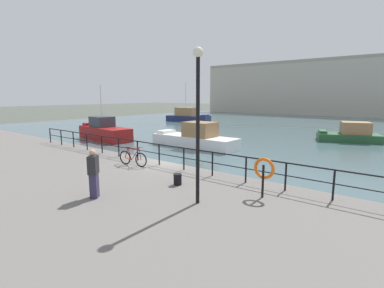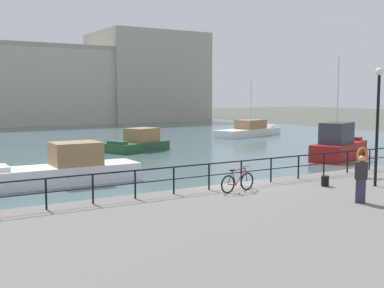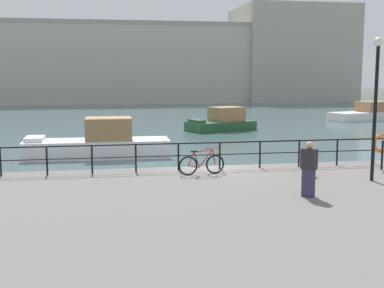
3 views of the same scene
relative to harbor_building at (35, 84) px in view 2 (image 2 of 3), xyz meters
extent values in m
plane|color=#4C5147|center=(-7.20, -62.25, -6.27)|extent=(240.00, 240.00, 0.00)
cube|color=#476066|center=(-7.20, -32.05, -6.27)|extent=(80.00, 60.00, 0.01)
cube|color=slate|center=(-7.20, -68.75, -5.83)|extent=(56.00, 13.00, 0.88)
cube|color=#A49F91|center=(19.69, 0.01, 1.40)|extent=(17.89, 15.39, 15.33)
cube|color=white|center=(-11.87, -53.97, -5.78)|extent=(7.89, 2.38, 0.96)
cube|color=#997047|center=(-11.23, -53.98, -4.69)|extent=(2.52, 1.96, 1.22)
cube|color=#23512D|center=(-2.20, -42.38, -5.89)|extent=(5.92, 4.24, 0.74)
cube|color=#997047|center=(-1.67, -42.18, -4.95)|extent=(2.98, 2.72, 1.14)
cube|color=#23512D|center=(-4.32, -43.16, -5.40)|extent=(1.22, 1.88, 0.24)
cube|color=maroon|center=(8.29, -54.65, -5.67)|extent=(6.64, 4.52, 1.18)
cube|color=#333842|center=(7.68, -54.91, -4.32)|extent=(3.31, 2.67, 1.51)
cube|color=maroon|center=(10.71, -53.61, -4.96)|extent=(1.31, 1.73, 0.24)
cylinder|color=silver|center=(7.68, -54.91, -1.23)|extent=(0.10, 0.10, 4.67)
cube|color=white|center=(14.77, -35.70, -5.85)|extent=(9.74, 5.14, 0.82)
cube|color=#997047|center=(15.17, -35.58, -4.95)|extent=(3.91, 3.03, 1.00)
cube|color=white|center=(18.56, -34.58, -5.33)|extent=(1.59, 2.06, 0.24)
cylinder|color=silver|center=(15.17, -35.58, -2.32)|extent=(0.10, 0.10, 4.26)
cylinder|color=black|center=(-15.21, -63.00, -4.87)|extent=(0.07, 0.07, 1.05)
cylinder|color=black|center=(-13.58, -63.00, -4.87)|extent=(0.07, 0.07, 1.05)
cylinder|color=black|center=(-11.95, -63.00, -4.87)|extent=(0.07, 0.07, 1.05)
cylinder|color=black|center=(-10.32, -63.00, -4.87)|extent=(0.07, 0.07, 1.05)
cylinder|color=black|center=(-8.69, -63.00, -4.87)|extent=(0.07, 0.07, 1.05)
cylinder|color=black|center=(-7.06, -63.00, -4.87)|extent=(0.07, 0.07, 1.05)
cylinder|color=black|center=(-5.43, -63.00, -4.87)|extent=(0.07, 0.07, 1.05)
cylinder|color=black|center=(-3.80, -63.00, -4.87)|extent=(0.07, 0.07, 1.05)
cylinder|color=black|center=(-2.17, -63.00, -4.87)|extent=(0.07, 0.07, 1.05)
cylinder|color=black|center=(-0.53, -63.00, -4.87)|extent=(0.07, 0.07, 1.05)
cylinder|color=black|center=(1.10, -63.00, -4.87)|extent=(0.07, 0.07, 1.05)
cylinder|color=black|center=(-6.24, -63.00, -4.34)|extent=(24.46, 0.06, 0.06)
cylinder|color=black|center=(-6.24, -63.00, -4.81)|extent=(24.46, 0.04, 0.04)
torus|color=black|center=(-7.44, -63.89, -5.03)|extent=(0.72, 0.15, 0.72)
torus|color=black|center=(-8.48, -64.02, -5.03)|extent=(0.72, 0.15, 0.72)
cylinder|color=maroon|center=(-7.80, -63.93, -4.79)|extent=(0.55, 0.11, 0.66)
cylinder|color=maroon|center=(-8.16, -63.98, -4.83)|extent=(0.24, 0.07, 0.58)
cylinder|color=maroon|center=(-7.90, -63.95, -4.51)|extent=(0.72, 0.13, 0.11)
cylinder|color=maroon|center=(-8.27, -64.00, -5.07)|extent=(0.43, 0.09, 0.12)
cylinder|color=maroon|center=(-8.37, -64.01, -4.79)|extent=(0.26, 0.07, 0.51)
cylinder|color=maroon|center=(-7.49, -63.89, -4.75)|extent=(0.14, 0.05, 0.57)
cube|color=black|center=(-8.26, -63.99, -4.50)|extent=(0.23, 0.12, 0.05)
cylinder|color=maroon|center=(-7.54, -63.90, -4.42)|extent=(0.52, 0.09, 0.02)
cylinder|color=black|center=(-4.13, -64.94, -5.17)|extent=(0.32, 0.32, 0.44)
cylinder|color=black|center=(-0.88, -64.21, -4.82)|extent=(0.08, 0.08, 1.15)
torus|color=orange|center=(-0.88, -64.15, -4.37)|extent=(0.75, 0.11, 0.75)
cylinder|color=black|center=(-2.31, -66.02, -3.08)|extent=(0.12, 0.12, 4.63)
sphere|color=silver|center=(-2.31, -66.02, -0.62)|extent=(0.32, 0.32, 0.32)
cube|color=#332D4C|center=(-5.41, -67.81, -4.97)|extent=(0.40, 0.41, 0.85)
cube|color=#262628|center=(-5.41, -67.81, -4.23)|extent=(0.50, 0.52, 0.62)
sphere|color=tan|center=(-5.41, -67.81, -3.81)|extent=(0.22, 0.22, 0.22)
camera|label=1|loc=(3.17, -73.23, -1.91)|focal=27.14mm
camera|label=2|loc=(-19.42, -79.19, -1.54)|focal=45.62mm
camera|label=3|loc=(-11.48, -81.99, -1.67)|focal=47.38mm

